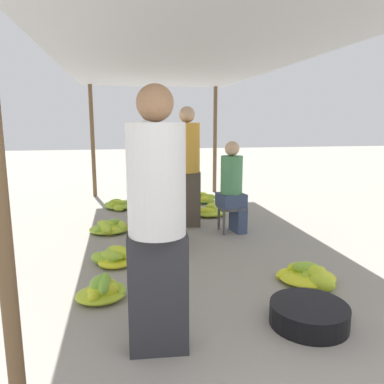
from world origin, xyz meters
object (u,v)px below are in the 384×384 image
banana_pile_right_0 (207,211)px  shopper_walking_mid (187,165)px  banana_pile_right_1 (205,199)px  banana_pile_left_3 (110,228)px  vendor_seated (233,186)px  banana_pile_right_2 (309,275)px  basin_black (309,315)px  stool (231,211)px  shopper_walking_far (149,159)px  banana_pile_left_0 (120,205)px  banana_pile_left_2 (113,258)px  crate_near (164,237)px  vendor_foreground (157,220)px  banana_pile_left_1 (103,289)px

banana_pile_right_0 → shopper_walking_mid: (-0.43, -0.56, 0.83)m
banana_pile_right_1 → banana_pile_left_3: bearing=-137.1°
banana_pile_left_3 → vendor_seated: bearing=-9.3°
banana_pile_right_2 → vendor_seated: bearing=97.5°
basin_black → banana_pile_left_3: banana_pile_left_3 is taller
banana_pile_right_0 → shopper_walking_mid: size_ratio=0.37×
banana_pile_left_3 → stool: bearing=-9.3°
shopper_walking_mid → shopper_walking_far: bearing=118.7°
stool → vendor_seated: vendor_seated is taller
vendor_seated → banana_pile_left_0: (-1.55, 1.76, -0.59)m
banana_pile_left_2 → crate_near: crate_near is taller
vendor_foreground → banana_pile_right_2: (1.53, 0.80, -0.84)m
vendor_seated → shopper_walking_far: (-1.05, 1.30, 0.27)m
stool → banana_pile_right_0: bearing=96.7°
vendor_foreground → banana_pile_left_1: vendor_foreground is taller
banana_pile_left_2 → shopper_walking_mid: size_ratio=0.29×
banana_pile_left_2 → banana_pile_right_2: banana_pile_left_2 is taller
banana_pile_left_0 → banana_pile_left_2: 2.76m
banana_pile_right_2 → shopper_walking_far: 3.43m
shopper_walking_mid → banana_pile_left_1: bearing=-117.5°
banana_pile_right_2 → shopper_walking_mid: (-0.80, 2.19, 0.83)m
shopper_walking_mid → vendor_foreground: bearing=-103.7°
stool → banana_pile_left_0: (-1.53, 1.76, -0.24)m
banana_pile_left_2 → shopper_walking_far: 2.50m
stool → banana_pile_left_3: (-1.67, 0.27, -0.23)m
banana_pile_right_0 → banana_pile_right_1: bearing=79.1°
basin_black → vendor_seated: bearing=86.7°
shopper_walking_far → banana_pile_right_0: bearing=-19.3°
basin_black → vendor_foreground: bearing=-175.5°
vendor_foreground → banana_pile_left_0: (-0.25, 4.33, -0.85)m
banana_pile_left_2 → banana_pile_right_2: 2.01m
banana_pile_left_1 → banana_pile_right_0: banana_pile_left_1 is taller
crate_near → shopper_walking_far: shopper_walking_far is taller
banana_pile_left_0 → shopper_walking_mid: (0.98, -1.34, 0.84)m
stool → vendor_foreground: bearing=-116.4°
basin_black → banana_pile_left_0: size_ratio=0.96×
banana_pile_left_0 → shopper_walking_mid: size_ratio=0.35×
banana_pile_left_1 → banana_pile_left_2: 0.78m
banana_pile_left_0 → shopper_walking_far: bearing=-42.8°
banana_pile_left_1 → banana_pile_right_1: 4.03m
vendor_foreground → banana_pile_right_2: vendor_foreground is taller
banana_pile_right_2 → crate_near: 1.82m
crate_near → basin_black: bearing=-66.7°
stool → banana_pile_left_3: stool is taller
basin_black → banana_pile_left_1: banana_pile_left_1 is taller
basin_black → banana_pile_left_0: 4.47m
banana_pile_right_2 → banana_pile_left_3: bearing=133.2°
basin_black → banana_pile_left_2: bearing=134.9°
banana_pile_left_2 → crate_near: size_ratio=1.12×
shopper_walking_mid → banana_pile_left_2: bearing=-126.8°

